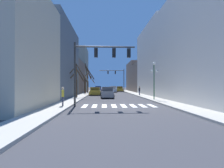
{
  "coord_description": "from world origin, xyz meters",
  "views": [
    {
      "loc": [
        -1.35,
        -15.97,
        1.96
      ],
      "look_at": [
        0.17,
        18.12,
        2.14
      ],
      "focal_mm": 28.0,
      "sensor_mm": 36.0,
      "label": 1
    }
  ],
  "objects_px": {
    "traffic_signal_near": "(98,59)",
    "car_at_intersection": "(113,89)",
    "street_tree_right_mid": "(76,81)",
    "pedestrian_on_right_sidewalk": "(63,95)",
    "pedestrian_crossing_street": "(139,90)",
    "street_tree_left_far": "(88,83)",
    "car_parked_left_near": "(107,93)",
    "car_parked_right_near": "(98,89)",
    "street_tree_left_mid": "(87,79)",
    "car_driving_toward_lane": "(95,91)",
    "traffic_signal_far": "(117,75)",
    "street_lamp_right_corner": "(154,73)",
    "car_parked_right_mid": "(120,89)"
  },
  "relations": [
    {
      "from": "street_lamp_right_corner",
      "to": "pedestrian_crossing_street",
      "type": "xyz_separation_m",
      "value": [
        0.09,
        9.41,
        -2.35
      ]
    },
    {
      "from": "car_driving_toward_lane",
      "to": "car_parked_right_near",
      "type": "relative_size",
      "value": 1.12
    },
    {
      "from": "traffic_signal_far",
      "to": "street_tree_left_far",
      "type": "bearing_deg",
      "value": -140.63
    },
    {
      "from": "pedestrian_crossing_street",
      "to": "street_tree_left_mid",
      "type": "relative_size",
      "value": 0.24
    },
    {
      "from": "car_parked_left_near",
      "to": "street_tree_right_mid",
      "type": "bearing_deg",
      "value": -83.23
    },
    {
      "from": "street_tree_right_mid",
      "to": "car_at_intersection",
      "type": "bearing_deg",
      "value": 72.44
    },
    {
      "from": "car_at_intersection",
      "to": "street_tree_left_far",
      "type": "bearing_deg",
      "value": 128.44
    },
    {
      "from": "car_at_intersection",
      "to": "street_tree_left_mid",
      "type": "bearing_deg",
      "value": 141.37
    },
    {
      "from": "street_lamp_right_corner",
      "to": "pedestrian_crossing_street",
      "type": "distance_m",
      "value": 9.7
    },
    {
      "from": "car_parked_right_mid",
      "to": "pedestrian_on_right_sidewalk",
      "type": "height_order",
      "value": "pedestrian_on_right_sidewalk"
    },
    {
      "from": "car_parked_right_mid",
      "to": "car_parked_left_near",
      "type": "xyz_separation_m",
      "value": [
        -4.05,
        -24.87,
        0.05
      ]
    },
    {
      "from": "traffic_signal_near",
      "to": "car_at_intersection",
      "type": "distance_m",
      "value": 30.81
    },
    {
      "from": "street_tree_left_mid",
      "to": "car_driving_toward_lane",
      "type": "bearing_deg",
      "value": -66.45
    },
    {
      "from": "street_tree_right_mid",
      "to": "pedestrian_on_right_sidewalk",
      "type": "bearing_deg",
      "value": -86.93
    },
    {
      "from": "car_at_intersection",
      "to": "street_tree_right_mid",
      "type": "bearing_deg",
      "value": 162.44
    },
    {
      "from": "pedestrian_on_right_sidewalk",
      "to": "street_tree_right_mid",
      "type": "height_order",
      "value": "street_tree_right_mid"
    },
    {
      "from": "car_driving_toward_lane",
      "to": "car_parked_left_near",
      "type": "relative_size",
      "value": 1.03
    },
    {
      "from": "car_parked_right_near",
      "to": "pedestrian_crossing_street",
      "type": "distance_m",
      "value": 22.96
    },
    {
      "from": "traffic_signal_near",
      "to": "street_tree_right_mid",
      "type": "bearing_deg",
      "value": 109.58
    },
    {
      "from": "car_driving_toward_lane",
      "to": "street_tree_left_mid",
      "type": "distance_m",
      "value": 6.01
    },
    {
      "from": "car_parked_left_near",
      "to": "street_tree_right_mid",
      "type": "xyz_separation_m",
      "value": [
        -4.64,
        -0.55,
        1.75
      ]
    },
    {
      "from": "street_tree_right_mid",
      "to": "street_tree_left_mid",
      "type": "xyz_separation_m",
      "value": [
        0.28,
        12.71,
        0.75
      ]
    },
    {
      "from": "car_driving_toward_lane",
      "to": "pedestrian_crossing_street",
      "type": "distance_m",
      "value": 8.52
    },
    {
      "from": "car_parked_left_near",
      "to": "pedestrian_on_right_sidewalk",
      "type": "bearing_deg",
      "value": -19.77
    },
    {
      "from": "car_parked_right_near",
      "to": "pedestrian_on_right_sidewalk",
      "type": "distance_m",
      "value": 37.09
    },
    {
      "from": "car_parked_left_near",
      "to": "car_at_intersection",
      "type": "bearing_deg",
      "value": 174.74
    },
    {
      "from": "traffic_signal_near",
      "to": "street_tree_left_far",
      "type": "height_order",
      "value": "traffic_signal_near"
    },
    {
      "from": "traffic_signal_far",
      "to": "street_lamp_right_corner",
      "type": "xyz_separation_m",
      "value": [
        2.75,
        -26.18,
        -1.15
      ]
    },
    {
      "from": "pedestrian_on_right_sidewalk",
      "to": "car_parked_right_near",
      "type": "bearing_deg",
      "value": -16.86
    },
    {
      "from": "pedestrian_crossing_street",
      "to": "street_tree_left_mid",
      "type": "bearing_deg",
      "value": 79.29
    },
    {
      "from": "pedestrian_on_right_sidewalk",
      "to": "traffic_signal_near",
      "type": "bearing_deg",
      "value": -89.7
    },
    {
      "from": "traffic_signal_near",
      "to": "pedestrian_crossing_street",
      "type": "relative_size",
      "value": 3.71
    },
    {
      "from": "car_parked_left_near",
      "to": "street_tree_left_far",
      "type": "bearing_deg",
      "value": -163.61
    },
    {
      "from": "street_tree_left_far",
      "to": "street_lamp_right_corner",
      "type": "bearing_deg",
      "value": -63.3
    },
    {
      "from": "traffic_signal_near",
      "to": "car_driving_toward_lane",
      "type": "bearing_deg",
      "value": 93.56
    },
    {
      "from": "car_at_intersection",
      "to": "pedestrian_crossing_street",
      "type": "distance_m",
      "value": 16.17
    },
    {
      "from": "car_parked_right_mid",
      "to": "street_lamp_right_corner",
      "type": "bearing_deg",
      "value": -176.81
    },
    {
      "from": "traffic_signal_near",
      "to": "car_parked_right_near",
      "type": "distance_m",
      "value": 36.48
    },
    {
      "from": "pedestrian_crossing_street",
      "to": "street_tree_right_mid",
      "type": "height_order",
      "value": "street_tree_right_mid"
    },
    {
      "from": "car_driving_toward_lane",
      "to": "car_at_intersection",
      "type": "bearing_deg",
      "value": -17.52
    },
    {
      "from": "traffic_signal_near",
      "to": "traffic_signal_far",
      "type": "bearing_deg",
      "value": 82.67
    },
    {
      "from": "car_parked_right_mid",
      "to": "car_parked_right_near",
      "type": "height_order",
      "value": "car_parked_right_near"
    },
    {
      "from": "traffic_signal_near",
      "to": "street_tree_left_mid",
      "type": "xyz_separation_m",
      "value": [
        -3.28,
        22.71,
        -1.03
      ]
    },
    {
      "from": "traffic_signal_far",
      "to": "pedestrian_on_right_sidewalk",
      "type": "bearing_deg",
      "value": -102.28
    },
    {
      "from": "street_tree_left_far",
      "to": "pedestrian_crossing_street",
      "type": "bearing_deg",
      "value": -46.4
    },
    {
      "from": "street_lamp_right_corner",
      "to": "street_tree_left_mid",
      "type": "bearing_deg",
      "value": 120.22
    },
    {
      "from": "pedestrian_crossing_street",
      "to": "street_tree_left_mid",
      "type": "distance_m",
      "value": 13.08
    },
    {
      "from": "traffic_signal_near",
      "to": "car_parked_right_near",
      "type": "height_order",
      "value": "traffic_signal_near"
    },
    {
      "from": "street_lamp_right_corner",
      "to": "car_parked_right_near",
      "type": "relative_size",
      "value": 1.1
    },
    {
      "from": "street_tree_right_mid",
      "to": "street_tree_left_far",
      "type": "bearing_deg",
      "value": 89.1
    }
  ]
}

